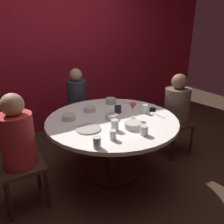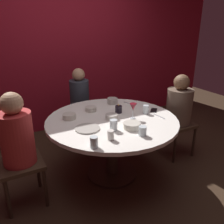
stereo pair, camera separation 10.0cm
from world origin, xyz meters
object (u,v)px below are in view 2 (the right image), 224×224
candle_holder (119,109)px  wine_glass (133,108)px  dinner_plate (87,128)px  cup_center_front (114,125)px  seated_diner_left (17,138)px  cup_by_left_diner (146,109)px  bowl_small_white (91,109)px  seated_diner_right (179,107)px  cell_phone (154,110)px  bowl_sauce_side (112,101)px  bowl_salad_center (132,126)px  cup_near_candle (143,131)px  cup_far_edge (94,142)px  cup_by_right_diner (111,135)px  seated_diner_back (80,97)px  bowl_serving_large (69,116)px  dining_table (112,129)px  bowl_rice_portion (112,117)px

candle_holder → wine_glass: (0.05, -0.23, 0.08)m
dinner_plate → cup_center_front: (0.22, -0.14, 0.05)m
seated_diner_left → cup_by_left_diner: bearing=-1.9°
bowl_small_white → seated_diner_right: bearing=-16.6°
cell_phone → bowl_sauce_side: bowl_sauce_side is taller
candle_holder → wine_glass: bearing=-76.9°
seated_diner_right → dinner_plate: bearing=5.2°
cell_phone → bowl_sauce_side: size_ratio=1.05×
cup_by_left_diner → cup_center_front: size_ratio=0.93×
wine_glass → cup_center_front: size_ratio=1.61×
wine_glass → bowl_salad_center: size_ratio=1.00×
cup_by_left_diner → dinner_plate: bearing=-174.5°
dinner_plate → cell_phone: 0.93m
cup_near_candle → cup_far_edge: size_ratio=0.91×
wine_glass → cup_by_right_diner: (-0.46, -0.33, -0.08)m
seated_diner_back → cup_near_candle: size_ratio=12.25×
seated_diner_left → cup_near_candle: (1.06, -0.50, 0.05)m
bowl_salad_center → bowl_small_white: (-0.17, 0.65, -0.00)m
cup_center_front → cell_phone: bearing=20.0°
bowl_salad_center → cup_by_right_diner: 0.32m
cup_near_candle → bowl_serving_large: bearing=123.5°
bowl_salad_center → bowl_small_white: bearing=104.7°
candle_holder → cup_near_candle: bearing=-98.8°
dinner_plate → cup_by_right_diner: (0.10, -0.31, 0.04)m
cup_far_edge → dinner_plate: bearing=76.1°
cup_by_left_diner → dining_table: bearing=173.6°
seated_diner_left → dinner_plate: size_ratio=4.60×
candle_holder → bowl_rice_portion: (-0.16, -0.13, -0.02)m
dining_table → cup_center_front: (-0.13, -0.27, 0.19)m
seated_diner_back → candle_holder: bearing=10.1°
seated_diner_left → bowl_salad_center: (1.06, -0.32, 0.03)m
cell_phone → cup_by_right_diner: size_ratio=1.53×
cell_phone → bowl_salad_center: bowl_salad_center is taller
seated_diner_left → seated_diner_back: 1.42m
seated_diner_back → cup_by_left_diner: 1.14m
cell_phone → cup_near_candle: cup_near_candle is taller
bowl_rice_portion → cup_by_right_diner: 0.50m
bowl_sauce_side → bowl_serving_large: bearing=-160.8°
cell_phone → bowl_small_white: 0.77m
bowl_small_white → bowl_rice_portion: (0.11, -0.33, -0.00)m
bowl_rice_portion → cup_by_right_diner: size_ratio=1.51×
seated_diner_right → bowl_rice_portion: seated_diner_right is taller
cup_by_right_diner → cup_center_front: (0.12, 0.17, 0.01)m
bowl_salad_center → cup_by_left_diner: (0.37, 0.27, 0.02)m
bowl_sauce_side → cup_center_front: bearing=-117.6°
cup_by_right_diner → cup_far_edge: (-0.19, -0.06, 0.00)m
bowl_small_white → cup_near_candle: (0.17, -0.83, 0.02)m
seated_diner_back → cup_by_right_diner: (-0.25, -1.44, 0.08)m
bowl_small_white → cup_by_right_diner: size_ratio=1.48×
cup_by_right_diner → bowl_salad_center: bearing=20.5°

